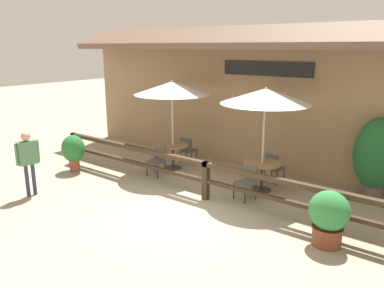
# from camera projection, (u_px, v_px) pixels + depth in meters

# --- Properties ---
(ground_plane) EXTENTS (60.00, 60.00, 0.00)m
(ground_plane) POSITION_uv_depth(u_px,v_px,m) (178.00, 214.00, 8.31)
(ground_plane) COLOR #9E937F
(building_facade) EXTENTS (14.28, 1.49, 4.23)m
(building_facade) POSITION_uv_depth(u_px,v_px,m) (266.00, 97.00, 10.93)
(building_facade) COLOR #997A56
(building_facade) RESTS_ON ground
(patio_railing) EXTENTS (10.40, 0.14, 0.95)m
(patio_railing) POSITION_uv_depth(u_px,v_px,m) (206.00, 172.00, 8.94)
(patio_railing) COLOR #3D2D1E
(patio_railing) RESTS_ON ground
(patio_umbrella_near) EXTENTS (2.22, 2.22, 2.67)m
(patio_umbrella_near) POSITION_uv_depth(u_px,v_px,m) (172.00, 88.00, 10.82)
(patio_umbrella_near) COLOR #B7B2A8
(patio_umbrella_near) RESTS_ON ground
(dining_table_near) EXTENTS (0.94, 0.94, 0.76)m
(dining_table_near) POSITION_uv_depth(u_px,v_px,m) (173.00, 149.00, 11.28)
(dining_table_near) COLOR olive
(dining_table_near) RESTS_ON ground
(chair_near_streetside) EXTENTS (0.46, 0.46, 0.84)m
(chair_near_streetside) POSITION_uv_depth(u_px,v_px,m) (157.00, 159.00, 10.77)
(chair_near_streetside) COLOR #514C47
(chair_near_streetside) RESTS_ON ground
(chair_near_wallside) EXTENTS (0.49, 0.49, 0.84)m
(chair_near_wallside) POSITION_uv_depth(u_px,v_px,m) (188.00, 149.00, 11.85)
(chair_near_wallside) COLOR #514C47
(chair_near_wallside) RESTS_ON ground
(patio_umbrella_middle) EXTENTS (2.22, 2.22, 2.67)m
(patio_umbrella_middle) POSITION_uv_depth(u_px,v_px,m) (266.00, 96.00, 9.06)
(patio_umbrella_middle) COLOR #B7B2A8
(patio_umbrella_middle) RESTS_ON ground
(dining_table_middle) EXTENTS (0.94, 0.94, 0.76)m
(dining_table_middle) POSITION_uv_depth(u_px,v_px,m) (262.00, 168.00, 9.53)
(dining_table_middle) COLOR olive
(dining_table_middle) RESTS_ON ground
(chair_middle_streetside) EXTENTS (0.51, 0.51, 0.84)m
(chair_middle_streetside) POSITION_uv_depth(u_px,v_px,m) (247.00, 181.00, 9.04)
(chair_middle_streetside) COLOR #514C47
(chair_middle_streetside) RESTS_ON ground
(chair_middle_wallside) EXTENTS (0.46, 0.46, 0.84)m
(chair_middle_wallside) POSITION_uv_depth(u_px,v_px,m) (274.00, 167.00, 10.11)
(chair_middle_wallside) COLOR #514C47
(chair_middle_wallside) RESTS_ON ground
(potted_plant_small_flowering) EXTENTS (0.74, 0.67, 1.07)m
(potted_plant_small_flowering) POSITION_uv_depth(u_px,v_px,m) (329.00, 217.00, 6.89)
(potted_plant_small_flowering) COLOR brown
(potted_plant_small_flowering) RESTS_ON ground
(potted_plant_tall_tropical) EXTENTS (0.72, 0.65, 1.09)m
(potted_plant_tall_tropical) POSITION_uv_depth(u_px,v_px,m) (73.00, 150.00, 11.05)
(potted_plant_tall_tropical) COLOR #9E4C33
(potted_plant_tall_tropical) RESTS_ON ground
(potted_plant_corner_fern) EXTENTS (1.07, 0.97, 2.01)m
(potted_plant_corner_fern) POSITION_uv_depth(u_px,v_px,m) (377.00, 156.00, 8.90)
(potted_plant_corner_fern) COLOR #564C47
(potted_plant_corner_fern) RESTS_ON ground
(pedestrian) EXTENTS (0.28, 0.57, 1.63)m
(pedestrian) POSITION_uv_depth(u_px,v_px,m) (28.00, 155.00, 9.10)
(pedestrian) COLOR #2D334C
(pedestrian) RESTS_ON ground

